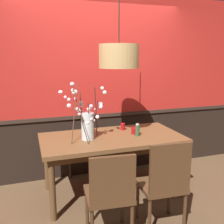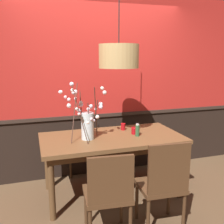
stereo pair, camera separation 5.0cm
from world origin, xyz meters
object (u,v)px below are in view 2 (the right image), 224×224
Objects in this scene: vase_with_blossoms at (87,122)px; condiment_bottle at (137,130)px; chair_near_side_right at (164,182)px; pendant_lamp at (119,56)px; chair_far_side_right at (112,134)px; candle_holder_nearer_edge at (123,127)px; chair_far_side_left at (78,138)px; dining_table at (112,143)px; chair_near_side_left at (108,192)px; candle_holder_nearer_center at (134,131)px.

vase_with_blossoms is 4.49× the size of condiment_bottle.
pendant_lamp is at bearing 104.10° from chair_near_side_right.
candle_holder_nearer_edge is (-0.05, -0.65, 0.30)m from chair_far_side_right.
vase_with_blossoms is 0.72× the size of pendant_lamp.
chair_far_side_right reaches higher than condiment_bottle.
dining_table is at bearing -70.93° from chair_far_side_left.
dining_table is 1.91× the size of chair_near_side_left.
chair_near_side_right reaches higher than candle_holder_nearer_edge.
chair_far_side_left is 0.85m from candle_holder_nearer_edge.
vase_with_blossoms is 0.63m from candle_holder_nearer_edge.
candle_holder_nearer_center is (0.31, 0.01, 0.13)m from dining_table.
pendant_lamp reaches higher than chair_near_side_right.
pendant_lamp reaches higher than chair_far_side_right.
chair_near_side_left is (-0.57, 0.01, -0.02)m from chair_near_side_right.
dining_table is 1.88× the size of chair_far_side_left.
candle_holder_nearer_center is at bearing -88.22° from chair_far_side_right.
pendant_lamp is (-0.25, 0.02, 0.91)m from condiment_bottle.
chair_near_side_right is at bearing -73.10° from dining_table.
chair_far_side_left is 1.14m from condiment_bottle.
chair_far_side_right is at bearing 77.00° from pendant_lamp.
vase_with_blossoms is at bearing 173.74° from condiment_bottle.
chair_far_side_left is at bearing -175.42° from chair_far_side_right.
chair_near_side_left is (-0.31, -0.86, -0.17)m from dining_table.
condiment_bottle is (0.63, -0.07, -0.14)m from vase_with_blossoms.
chair_far_side_right is 0.97× the size of chair_near_side_right.
chair_far_side_left reaches higher than candle_holder_nearer_center.
chair_near_side_left is at bearing -116.24° from candle_holder_nearer_edge.
chair_near_side_right is at bearing -92.79° from candle_holder_nearer_center.
chair_far_side_left reaches higher than condiment_bottle.
candle_holder_nearer_edge is (-0.03, 1.10, 0.28)m from chair_near_side_right.
chair_near_side_left is 1.05m from condiment_bottle.
dining_table is 19.29× the size of candle_holder_nearer_edge.
chair_far_side_left is at bearing 123.11° from condiment_bottle.
chair_near_side_right is 1.14m from vase_with_blossoms.
chair_far_side_right reaches higher than dining_table.
vase_with_blossoms is (-0.02, 0.85, 0.47)m from chair_near_side_left.
pendant_lamp is at bearing -46.37° from dining_table.
chair_far_side_right is 1.75m from chair_near_side_right.
dining_table is 0.36m from condiment_bottle.
vase_with_blossoms is 7.83× the size of candle_holder_nearer_edge.
vase_with_blossoms is at bearing -124.03° from chair_far_side_right.
chair_far_side_left is 1.31× the size of vase_with_blossoms.
chair_near_side_right is at bearing -55.58° from vase_with_blossoms.
candle_holder_nearer_edge is at bearing 60.25° from pendant_lamp.
chair_near_side_right is 1.35× the size of vase_with_blossoms.
candle_holder_nearer_edge is 0.57× the size of condiment_bottle.
dining_table is at bearing 106.90° from chair_near_side_right.
vase_with_blossoms reaches higher than candle_holder_nearer_center.
chair_far_side_right reaches higher than chair_near_side_left.
pendant_lamp reaches higher than candle_holder_nearer_edge.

